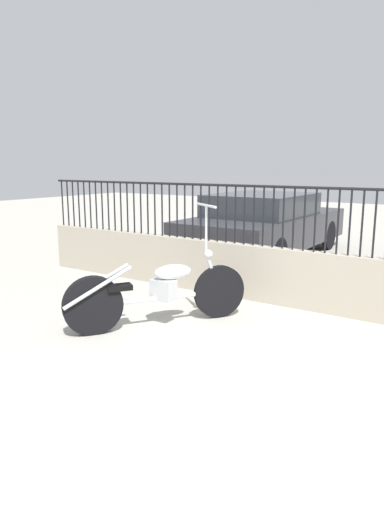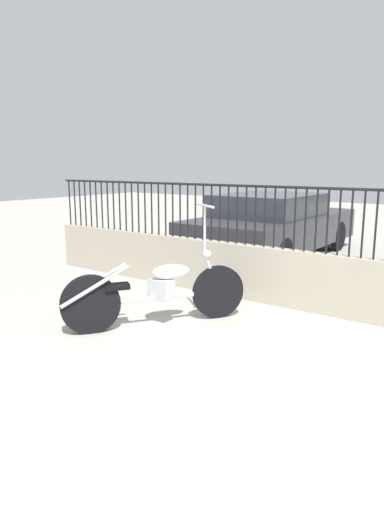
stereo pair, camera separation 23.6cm
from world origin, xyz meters
name	(u,v)px [view 2 (the right image)]	position (x,y,z in m)	size (l,w,h in m)	color
ground_plane	(218,394)	(0.00, 0.00, 0.00)	(40.00, 40.00, 0.00)	#B7B2A5
low_wall	(329,285)	(0.00, 2.54, 0.38)	(9.97, 0.18, 0.77)	#B2A893
fence_railing	(334,212)	(0.00, 2.54, 1.29)	(9.97, 0.04, 0.82)	black
motorcycle_white	(148,292)	(-1.55, 0.90, 0.40)	(1.35, 1.89, 1.41)	black
car_dark_grey	(272,224)	(-2.26, 5.51, 0.66)	(1.90, 4.49, 1.29)	black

